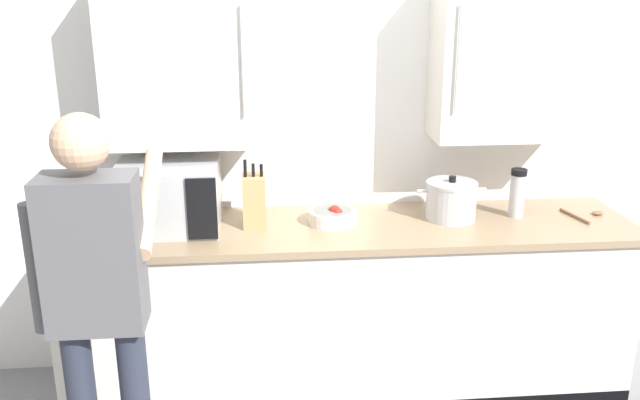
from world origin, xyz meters
name	(u,v)px	position (x,y,z in m)	size (l,w,h in m)	color
back_wall_tiled	(342,106)	(0.00, 1.07, 1.46)	(3.95, 0.44, 2.72)	white
counter_unit	(348,308)	(0.00, 0.75, 0.46)	(2.86, 0.67, 0.92)	beige
microwave_oven	(163,197)	(-0.90, 0.79, 1.08)	(0.50, 0.74, 0.32)	#B7BABF
fruit_bowl	(333,216)	(-0.08, 0.78, 0.96)	(0.24, 0.24, 0.10)	white
stock_pot	(451,200)	(0.53, 0.80, 1.02)	(0.35, 0.26, 0.22)	#B7BABF
knife_block	(254,200)	(-0.47, 0.79, 1.05)	(0.11, 0.15, 0.34)	tan
thermos_flask	(517,193)	(0.87, 0.80, 1.05)	(0.08, 0.08, 0.25)	#B7BABF
wooden_spoon	(586,214)	(1.24, 0.77, 0.93)	(0.21, 0.22, 0.02)	brown
person_figure	(98,293)	(-1.04, -0.08, 1.00)	(0.44, 0.66, 1.66)	#282D3D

